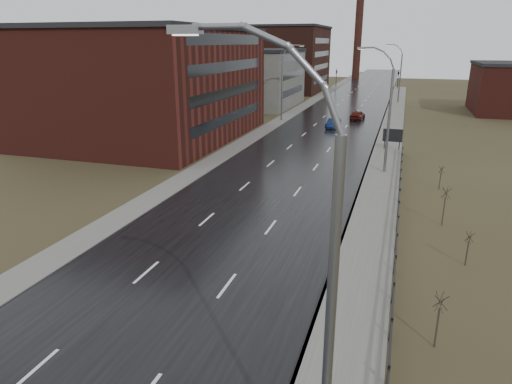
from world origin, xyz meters
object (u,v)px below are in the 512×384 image
Objects in this scene: streetlight_main at (316,307)px; car_near at (333,124)px; car_far at (358,115)px; billboard at (393,136)px.

car_near is at bearing 97.95° from streetlight_main.
billboard is at bearing 113.49° from car_far.
car_far is at bearing 106.01° from billboard.
streetlight_main is at bearing -76.28° from car_near.
car_near is 8.83m from car_far.
car_far reaches higher than car_near.
streetlight_main reaches higher than car_far.
streetlight_main reaches higher than car_near.
billboard reaches higher than car_far.
streetlight_main is 2.79× the size of car_far.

